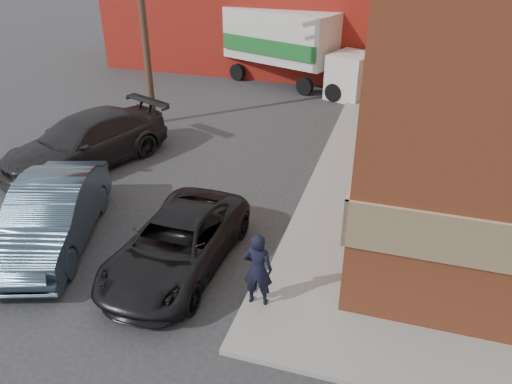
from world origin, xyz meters
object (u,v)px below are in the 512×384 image
Objects in this scene: warehouse at (265,11)px; suv_a at (177,244)px; sedan at (52,215)px; utility_pole at (141,0)px; suv_b at (85,142)px; man at (258,269)px; box_truck at (293,44)px.

warehouse is 3.42× the size of suv_a.
suv_a is at bearing -18.75° from sedan.
suv_b is (-0.25, -4.23, -3.90)m from utility_pole.
utility_pole is at bearing -56.43° from man.
utility_pole reaches higher than warehouse.
utility_pole is 1.79× the size of sedan.
box_truck is at bearing -57.95° from warehouse.
warehouse is at bearing 105.91° from suv_b.
suv_b is (-5.33, 4.27, 0.18)m from suv_a.
suv_b is 11.90m from box_truck.
sedan is at bearing -43.61° from suv_b.
man reaches higher than suv_a.
utility_pole reaches higher than sedan.
man is 9.07m from suv_b.
box_truck is at bearing 90.64° from suv_b.
sedan is at bearing -79.02° from utility_pole.
suv_b is 0.78× the size of box_truck.
man is 0.36× the size of suv_a.
man is at bearing -17.07° from suv_a.
sedan is 1.05× the size of suv_a.
suv_a is at bearing -79.60° from warehouse.
warehouse is 19.60m from sedan.
suv_a is at bearing -66.87° from box_truck.
utility_pole is at bearing 109.10° from suv_b.
sedan reaches higher than suv_a.
warehouse is at bearing 101.99° from suv_a.
box_truck is (4.15, 6.76, -2.70)m from utility_pole.
man is (5.80, -20.25, -1.83)m from warehouse.
box_truck is (4.40, 10.99, 1.20)m from suv_b.
warehouse is 2.79× the size of suv_b.
suv_a is 6.83m from suv_b.
warehouse is 3.25× the size of sedan.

